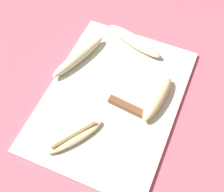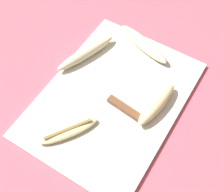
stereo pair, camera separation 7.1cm
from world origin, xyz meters
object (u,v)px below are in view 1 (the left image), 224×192
Objects in this scene: banana_ripe_center at (74,136)px; banana_cream_curved at (78,57)px; banana_bright_far at (134,41)px; banana_mellow_near at (157,98)px; knife at (119,103)px.

banana_cream_curved is (0.24, 0.11, 0.01)m from banana_ripe_center.
banana_bright_far reaches higher than banana_cream_curved.
banana_mellow_near reaches higher than banana_ripe_center.
banana_bright_far is (0.23, 0.04, 0.01)m from knife.
knife is 1.18× the size of banana_cream_curved.
banana_cream_curved is (-0.13, 0.14, -0.00)m from banana_bright_far.
banana_bright_far is at bearing 16.82° from knife.
banana_cream_curved reaches higher than banana_ripe_center.
knife is at bearing -26.47° from banana_ripe_center.
banana_ripe_center is at bearing -156.20° from banana_cream_curved.
banana_bright_far is 0.18m from banana_cream_curved.
banana_mellow_near reaches higher than knife.
knife is 0.20m from banana_cream_curved.
banana_ripe_center is 0.96× the size of banana_mellow_near.
banana_mellow_near is 0.28m from banana_cream_curved.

